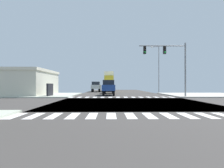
% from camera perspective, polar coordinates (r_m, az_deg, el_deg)
% --- Properties ---
extents(ground, '(90.00, 90.00, 0.05)m').
position_cam_1_polar(ground, '(17.29, 5.40, -5.71)').
color(ground, '#3C3835').
extents(sidewalk_corner_ne, '(12.00, 12.00, 0.14)m').
position_cam_1_polar(sidewalk_corner_ne, '(32.72, 26.28, -2.94)').
color(sidewalk_corner_ne, '#B2ADA3').
rests_on(sidewalk_corner_ne, ground).
extents(sidewalk_corner_nw, '(12.00, 12.00, 0.14)m').
position_cam_1_polar(sidewalk_corner_nw, '(31.22, -21.71, -3.08)').
color(sidewalk_corner_nw, '#ADB4A3').
rests_on(sidewalk_corner_nw, ground).
extents(crosswalk_near, '(13.50, 2.00, 0.01)m').
position_cam_1_polar(crosswalk_near, '(10.08, 8.46, -9.47)').
color(crosswalk_near, silver).
rests_on(crosswalk_near, ground).
extents(crosswalk_far, '(13.50, 2.00, 0.01)m').
position_cam_1_polar(crosswalk_far, '(24.52, 2.99, -4.03)').
color(crosswalk_far, silver).
rests_on(crosswalk_far, ground).
extents(traffic_signal_mast, '(6.08, 0.55, 7.05)m').
position_cam_1_polar(traffic_signal_mast, '(25.43, 16.64, 7.81)').
color(traffic_signal_mast, gray).
rests_on(traffic_signal_mast, ground).
extents(street_lamp, '(1.78, 0.32, 9.29)m').
position_cam_1_polar(street_lamp, '(38.53, 13.72, 5.47)').
color(street_lamp, gray).
rests_on(street_lamp, ground).
extents(bank_building, '(13.71, 11.02, 3.98)m').
position_cam_1_polar(bank_building, '(33.73, -28.22, 0.41)').
color(bank_building, beige).
rests_on(bank_building, ground).
extents(suv_queued_2, '(1.96, 4.60, 2.34)m').
position_cam_1_polar(suv_queued_2, '(28.99, -1.05, -0.70)').
color(suv_queued_2, black).
rests_on(suv_queued_2, ground).
extents(suv_leading_3, '(1.96, 4.60, 2.34)m').
position_cam_1_polar(suv_leading_3, '(43.61, -4.89, -0.55)').
color(suv_leading_3, black).
rests_on(suv_leading_3, ground).
extents(suv_trailing_4, '(1.96, 4.60, 2.34)m').
position_cam_1_polar(suv_trailing_4, '(52.83, -0.91, -0.50)').
color(suv_trailing_4, black).
rests_on(suv_trailing_4, ground).
extents(box_truck_outer_1, '(2.40, 7.20, 4.85)m').
position_cam_1_polar(box_truck_outer_1, '(46.08, -0.93, 0.92)').
color(box_truck_outer_1, black).
rests_on(box_truck_outer_1, ground).
extents(sedan_inner_3, '(1.80, 4.30, 1.88)m').
position_cam_1_polar(sedan_inner_3, '(35.05, -0.99, -1.08)').
color(sedan_inner_3, black).
rests_on(sedan_inner_3, ground).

